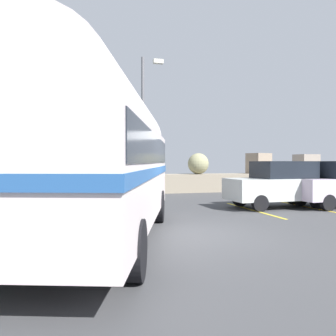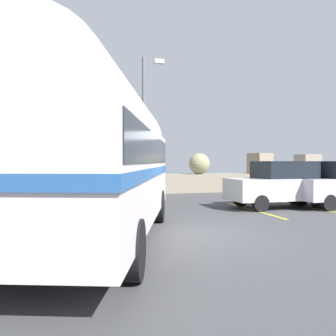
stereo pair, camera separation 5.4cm
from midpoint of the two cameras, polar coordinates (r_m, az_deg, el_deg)
The scene contains 5 objects.
ground at distance 8.86m, azimuth 2.93°, elevation -10.98°, with size 32.00×26.00×0.02m.
breakwater at distance 20.33m, azimuth -5.95°, elevation -2.19°, with size 31.36×1.87×2.41m.
vintage_coach at distance 8.03m, azimuth -10.58°, elevation 2.41°, with size 4.86×8.91×3.70m.
parked_car_nearest at distance 14.46m, azimuth 18.18°, elevation -2.51°, with size 4.15×1.82×1.86m.
lamp_post at distance 15.32m, azimuth -3.62°, elevation 7.68°, with size 1.02×0.34×6.44m.
Camera 2 is at (-2.57, -8.28, 1.85)m, focal length 36.81 mm.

